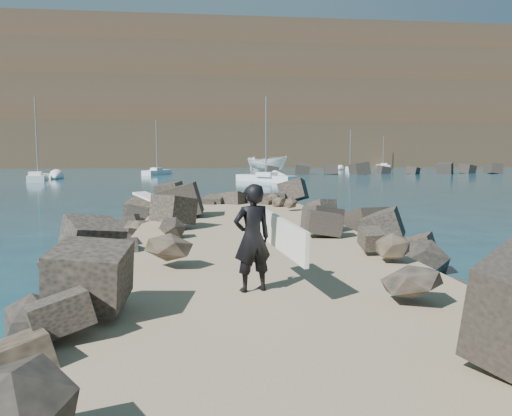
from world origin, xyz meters
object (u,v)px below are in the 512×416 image
object	(u,v)px
surfboard_resting	(160,205)
boat_imported	(267,164)
surfer_with_board	(256,237)
sailboat_f	(383,166)

from	to	relation	value
surfboard_resting	boat_imported	xyz separation A→B (m)	(11.92, 60.85, 0.22)
boat_imported	surfboard_resting	bearing A→B (deg)	-165.49
surfboard_resting	surfer_with_board	xyz separation A→B (m)	(2.17, -9.20, 0.39)
sailboat_f	boat_imported	bearing A→B (deg)	-140.94
surfer_with_board	boat_imported	bearing A→B (deg)	82.08
surfboard_resting	sailboat_f	distance (m)	91.63
surfer_with_board	sailboat_f	world-z (taller)	sailboat_f
surfboard_resting	boat_imported	size ratio (longest dim) A/B	0.34
boat_imported	sailboat_f	xyz separation A→B (m)	(27.14, 22.03, -0.91)
surfer_with_board	sailboat_f	distance (m)	99.20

